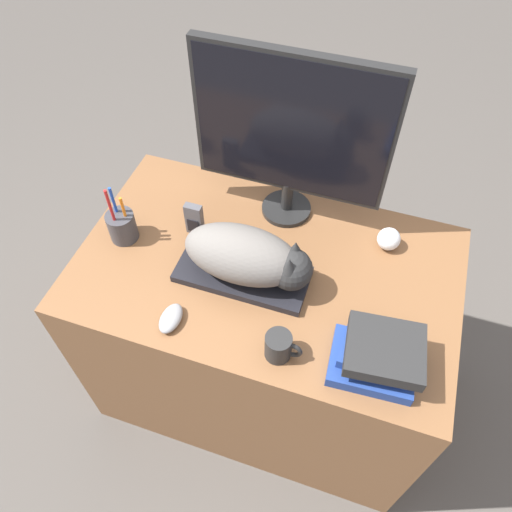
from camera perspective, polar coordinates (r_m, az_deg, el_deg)
The scene contains 11 objects.
ground_plane at distance 2.03m, azimuth -2.45°, elevation -22.31°, with size 12.00×12.00×0.00m, color #4C4742.
desk at distance 1.80m, azimuth 0.99°, elevation -8.69°, with size 1.13×0.70×0.77m.
keyboard at distance 1.45m, azimuth -1.54°, elevation -2.09°, with size 0.38×0.17×0.02m.
cat at distance 1.37m, azimuth -0.68°, elevation -0.09°, with size 0.37×0.17×0.16m.
monitor at distance 1.42m, azimuth 4.06°, elevation 13.98°, with size 0.57×0.16×0.55m.
computer_mouse at distance 1.38m, azimuth -9.71°, elevation -7.03°, with size 0.06×0.10×0.03m.
coffee_mug at distance 1.29m, azimuth 2.69°, elevation -10.28°, with size 0.10×0.07×0.08m.
pen_cup at distance 1.57m, azimuth -15.07°, elevation 3.38°, with size 0.09×0.09×0.21m.
baseball at distance 1.55m, azimuth 14.93°, elevation 1.89°, with size 0.07×0.07×0.07m.
phone at distance 1.54m, azimuth -7.07°, elevation 4.18°, with size 0.05×0.03×0.11m.
book_stack at distance 1.30m, azimuth 13.75°, elevation -11.10°, with size 0.23×0.19×0.11m.
Camera 1 is at (0.25, -0.50, 1.95)m, focal length 35.00 mm.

